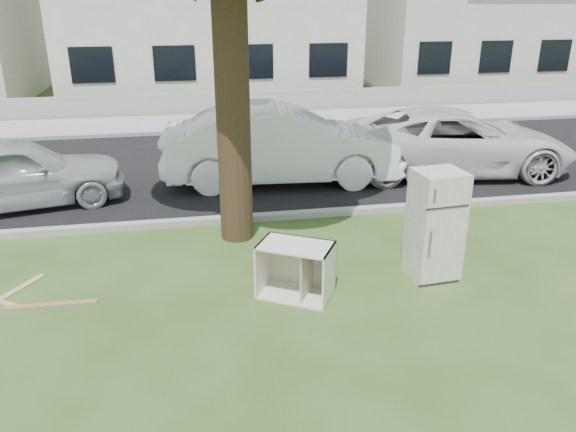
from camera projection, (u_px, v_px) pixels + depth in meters
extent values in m
plane|color=#2D491A|center=(278.00, 284.00, 7.95)|extent=(120.00, 120.00, 0.00)
cube|color=black|center=(237.00, 166.00, 13.43)|extent=(120.00, 7.00, 0.01)
cube|color=gray|center=(256.00, 221.00, 10.19)|extent=(120.00, 0.18, 0.12)
cube|color=gray|center=(225.00, 133.00, 16.68)|extent=(120.00, 0.18, 0.12)
cube|color=gray|center=(221.00, 122.00, 18.00)|extent=(120.00, 2.80, 0.01)
cube|color=gray|center=(218.00, 103.00, 19.34)|extent=(120.00, 0.15, 0.70)
cylinder|color=black|center=(232.00, 81.00, 8.57)|extent=(0.54, 0.54, 5.20)
cube|color=silver|center=(206.00, 0.00, 22.62)|extent=(11.00, 8.00, 7.20)
cube|color=beige|center=(480.00, 7.00, 24.76)|extent=(10.00, 8.00, 6.60)
cube|color=#B4ADA2|center=(435.00, 225.00, 7.93)|extent=(0.70, 0.66, 1.58)
cube|color=beige|center=(296.00, 270.00, 7.54)|extent=(1.14, 1.00, 0.75)
cube|color=#946747|center=(51.00, 305.00, 7.41)|extent=(1.18, 0.12, 0.02)
cube|color=tan|center=(20.00, 288.00, 7.82)|extent=(0.53, 0.77, 0.02)
imported|color=white|center=(281.00, 144.00, 12.03)|extent=(5.16, 2.13, 1.66)
imported|color=silver|center=(455.00, 141.00, 12.72)|extent=(5.48, 3.02, 1.45)
imported|color=#B8BBC0|center=(15.00, 173.00, 10.63)|extent=(4.21, 2.43, 1.35)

